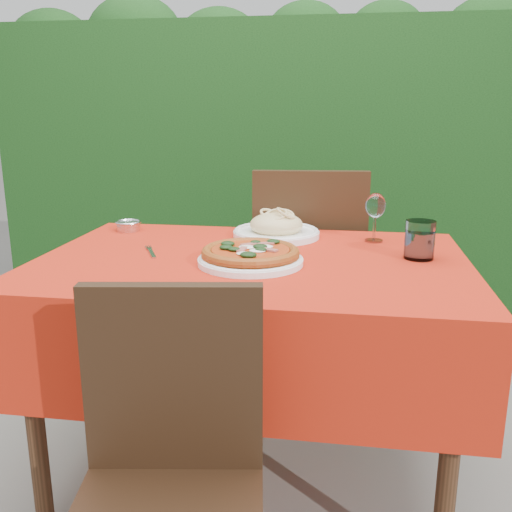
# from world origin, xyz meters

# --- Properties ---
(ground) EXTENTS (60.00, 60.00, 0.00)m
(ground) POSITION_xyz_m (0.00, 0.00, 0.00)
(ground) COLOR #615D58
(ground) RESTS_ON ground
(hedge) EXTENTS (3.20, 0.55, 1.78)m
(hedge) POSITION_xyz_m (0.00, 1.55, 0.92)
(hedge) COLOR black
(hedge) RESTS_ON ground
(dining_table) EXTENTS (1.26, 0.86, 0.75)m
(dining_table) POSITION_xyz_m (0.00, 0.00, 0.60)
(dining_table) COLOR #432615
(dining_table) RESTS_ON ground
(chair_near) EXTENTS (0.43, 0.43, 0.84)m
(chair_near) POSITION_xyz_m (-0.06, -0.65, 0.48)
(chair_near) COLOR black
(chair_near) RESTS_ON ground
(chair_far) EXTENTS (0.47, 0.47, 0.95)m
(chair_far) POSITION_xyz_m (0.13, 0.60, 0.55)
(chair_far) COLOR black
(chair_far) RESTS_ON ground
(pizza_plate) EXTENTS (0.34, 0.34, 0.06)m
(pizza_plate) POSITION_xyz_m (0.01, -0.06, 0.77)
(pizza_plate) COLOR white
(pizza_plate) RESTS_ON dining_table
(pasta_plate) EXTENTS (0.30, 0.30, 0.08)m
(pasta_plate) POSITION_xyz_m (0.04, 0.29, 0.78)
(pasta_plate) COLOR white
(pasta_plate) RESTS_ON dining_table
(water_glass) EXTENTS (0.09, 0.09, 0.11)m
(water_glass) POSITION_xyz_m (0.49, 0.07, 0.80)
(water_glass) COLOR white
(water_glass) RESTS_ON dining_table
(wine_glass) EXTENTS (0.07, 0.07, 0.16)m
(wine_glass) POSITION_xyz_m (0.36, 0.27, 0.86)
(wine_glass) COLOR white
(wine_glass) RESTS_ON dining_table
(fork) EXTENTS (0.09, 0.16, 0.00)m
(fork) POSITION_xyz_m (-0.31, 0.00, 0.75)
(fork) COLOR silver
(fork) RESTS_ON dining_table
(steel_ramekin) EXTENTS (0.08, 0.08, 0.03)m
(steel_ramekin) POSITION_xyz_m (-0.50, 0.31, 0.76)
(steel_ramekin) COLOR silver
(steel_ramekin) RESTS_ON dining_table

